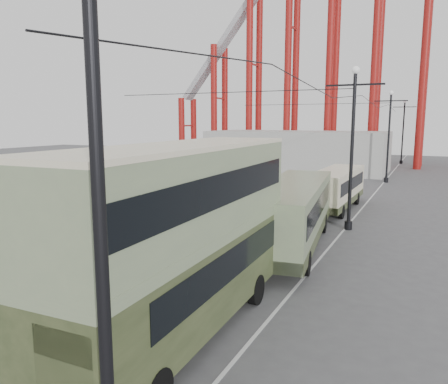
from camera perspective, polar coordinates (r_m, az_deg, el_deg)
The scene contains 11 objects.
ground at distance 13.95m, azimuth -24.64°, elevation -18.53°, with size 160.00×160.00×0.00m, color #4D4D50.
road_markings at distance 30.05m, azimuth 4.24°, elevation -2.86°, with size 12.52×120.00×0.01m.
lamp_post_near at distance 6.47m, azimuth -17.17°, elevation 22.71°, with size 3.20×0.44×10.80m.
lamp_post_mid at distance 26.07m, azimuth 16.36°, elevation 5.31°, with size 3.20×0.44×9.32m.
lamp_post_far at distance 47.89m, azimuth 20.71°, elevation 6.73°, with size 3.20×0.44×9.32m.
lamp_post_distant at distance 69.82m, azimuth 22.34°, elevation 7.26°, with size 3.20×0.44×9.32m.
fairground_shed at distance 57.04m, azimuth 9.51°, elevation 5.33°, with size 22.00×10.00×5.00m, color #ABABA5.
double_decker_bus at distance 12.64m, azimuth -5.45°, elevation -5.13°, with size 2.94×10.63×5.68m.
single_decker_green at distance 22.05m, azimuth 9.05°, elevation -2.52°, with size 4.17×11.85×3.28m.
single_decker_cream at distance 32.30m, azimuth 14.45°, elevation 0.60°, with size 2.50×9.20×2.85m.
pedestrian at distance 17.43m, azimuth -3.14°, elevation -8.65°, with size 0.69×0.46×1.90m, color black.
Camera 1 is at (9.79, -7.68, 6.32)m, focal length 35.00 mm.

